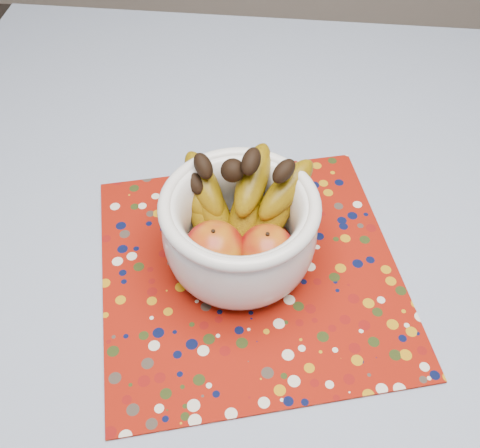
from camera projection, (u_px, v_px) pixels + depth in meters
The scene contains 4 objects.
table at pixel (295, 305), 0.84m from camera, with size 1.20×1.20×0.75m.
tablecloth at pixel (299, 273), 0.77m from camera, with size 1.32×1.32×0.01m, color slate.
placemat at pixel (250, 270), 0.77m from camera, with size 0.40×0.40×0.00m, color maroon.
fruit_bowl at pixel (239, 219), 0.73m from camera, with size 0.25×0.22×0.17m.
Camera 1 is at (-0.03, -0.46, 1.39)m, focal length 42.00 mm.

